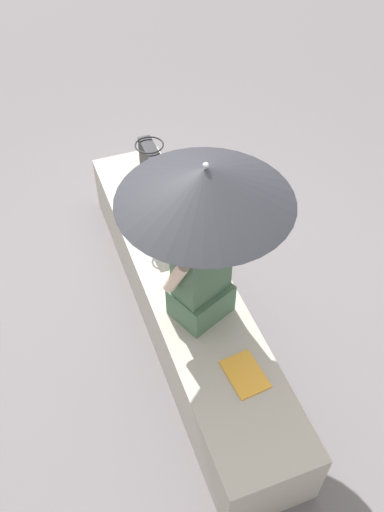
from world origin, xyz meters
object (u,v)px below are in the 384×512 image
at_px(tote_bag_canvas, 150,161).
at_px(person_seated, 202,270).
at_px(handbag_black, 149,222).
at_px(magazine, 245,374).
at_px(parasol, 205,185).

bearing_deg(tote_bag_canvas, person_seated, 175.36).
bearing_deg(handbag_black, tote_bag_canvas, -18.26).
relative_size(tote_bag_canvas, magazine, 1.11).
height_order(parasol, handbag_black, parasol).
bearing_deg(person_seated, magazine, -172.19).
height_order(parasol, tote_bag_canvas, parasol).
xyz_separation_m(handbag_black, tote_bag_canvas, (0.67, -0.22, 0.01)).
relative_size(person_seated, magazine, 3.21).
distance_m(person_seated, tote_bag_canvas, 1.45).
bearing_deg(parasol, tote_bag_canvas, -4.35).
height_order(person_seated, parasol, parasol).
xyz_separation_m(handbag_black, magazine, (-1.29, -0.18, -0.13)).
bearing_deg(handbag_black, magazine, -172.22).
relative_size(handbag_black, tote_bag_canvas, 0.92).
distance_m(handbag_black, magazine, 1.31).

